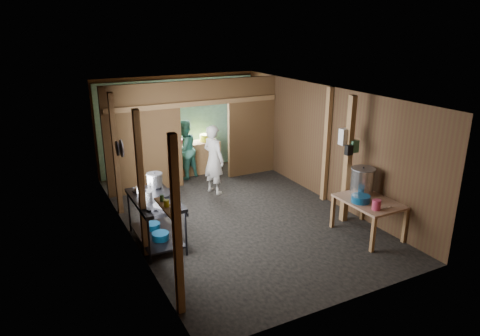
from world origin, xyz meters
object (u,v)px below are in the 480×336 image
pink_bucket (376,205)px  cook (214,160)px  prep_table (368,217)px  yellow_tub (206,138)px  gas_range (156,221)px  stock_pot (362,181)px  stove_pot_large (155,181)px

pink_bucket → cook: (-1.53, 3.74, 0.03)m
prep_table → yellow_tub: bearing=104.2°
gas_range → cook: cook is taller
gas_range → cook: (1.98, 1.84, 0.39)m
pink_bucket → stock_pot: bearing=66.9°
stove_pot_large → yellow_tub: (2.29, 2.91, -0.08)m
yellow_tub → cook: cook is taller
pink_bucket → prep_table: bearing=61.9°
stove_pot_large → yellow_tub: 3.70m
prep_table → yellow_tub: (-1.25, 4.96, 0.59)m
stock_pot → pink_bucket: (-0.31, -0.73, -0.16)m
pink_bucket → cook: bearing=112.2°
prep_table → pink_bucket: pink_bucket is taller
cook → prep_table: bearing=-172.6°
prep_table → pink_bucket: size_ratio=6.48×
gas_range → pink_bucket: 4.01m
stove_pot_large → pink_bucket: size_ratio=1.68×
stock_pot → cook: (-1.84, 3.01, -0.13)m
stock_pot → cook: cook is taller
stock_pot → yellow_tub: bearing=106.5°
pink_bucket → yellow_tub: size_ratio=0.55×
prep_table → cook: 3.82m
prep_table → stove_pot_large: 4.14m
prep_table → stock_pot: bearing=72.7°
stove_pot_large → pink_bucket: bearing=-36.0°
prep_table → yellow_tub: size_ratio=3.53×
prep_table → stove_pot_large: bearing=150.0°
prep_table → stove_pot_large: stove_pot_large is taller
yellow_tub → stove_pot_large: bearing=-128.2°
gas_range → stock_pot: (3.82, -1.18, 0.52)m
prep_table → pink_bucket: (-0.20, -0.38, 0.45)m
stove_pot_large → pink_bucket: 4.13m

